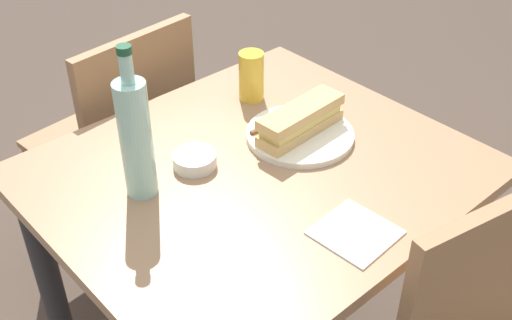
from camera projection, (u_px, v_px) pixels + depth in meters
The scene contains 9 objects.
dining_table at pixel (256, 213), 1.46m from camera, with size 0.90×0.79×0.73m.
chair_far at pixel (125, 140), 1.88m from camera, with size 0.44×0.44×0.86m.
plate_near at pixel (300, 135), 1.47m from camera, with size 0.25×0.25×0.01m, color silver.
baguette_sandwich_near at pixel (301, 120), 1.45m from camera, with size 0.23×0.08×0.07m.
knife_near at pixel (278, 123), 1.49m from camera, with size 0.18×0.03×0.01m.
water_bottle at pixel (136, 137), 1.23m from camera, with size 0.06×0.06×0.33m.
beer_glass at pixel (251, 76), 1.58m from camera, with size 0.06×0.06×0.13m, color gold.
olive_bowl at pixel (195, 160), 1.38m from camera, with size 0.10×0.10×0.03m, color silver.
paper_napkin at pixel (354, 234), 1.21m from camera, with size 0.14×0.14×0.00m, color white.
Camera 1 is at (-0.74, -0.82, 1.55)m, focal length 44.37 mm.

